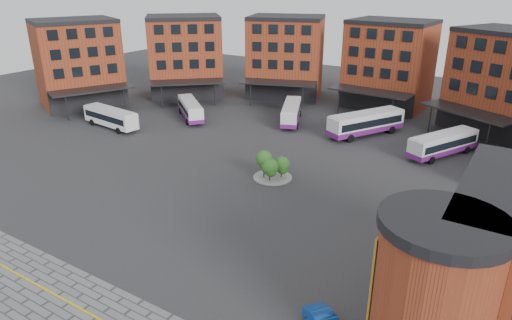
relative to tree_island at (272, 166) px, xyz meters
The scene contains 10 objects.
ground 11.95m from the tree_island, 100.30° to the right, with size 160.00×160.00×0.00m, color #28282B.
yellow_line 25.70m from the tree_island, 90.26° to the right, with size 26.00×0.15×0.02m, color gold.
main_building 28.04m from the tree_island, 104.52° to the left, with size 94.14×42.48×14.60m.
tree_island is the anchor object (origin of this frame).
bus_a 30.12m from the tree_island, behind, with size 10.46×3.44×2.90m.
bus_b 26.54m from the tree_island, 149.61° to the left, with size 9.29×8.31×2.86m.
bus_c 21.90m from the tree_island, 112.38° to the left, with size 6.33×10.50×2.93m.
bus_d 20.61m from the tree_island, 79.76° to the left, with size 8.24×11.82×3.38m.
bus_e 22.98m from the tree_island, 50.37° to the left, with size 6.96×10.56×2.99m.
bus_f 26.41m from the tree_island, 31.24° to the left, with size 5.90×10.41×2.89m.
Camera 1 is at (25.42, -28.95, 21.34)m, focal length 32.00 mm.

